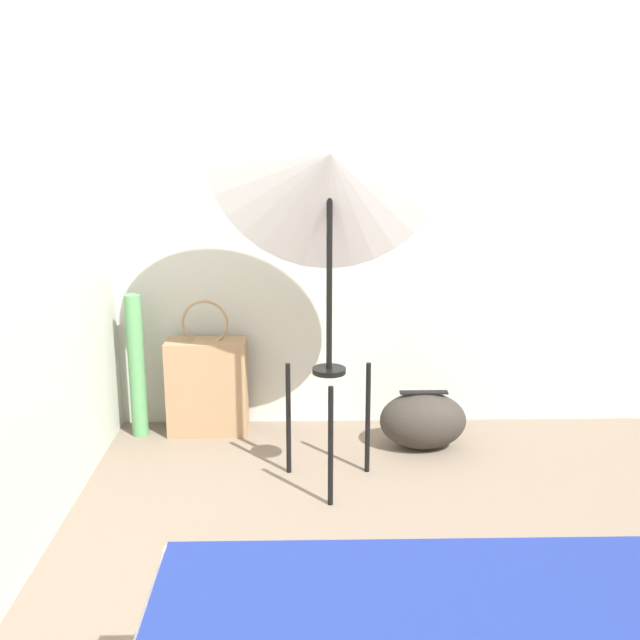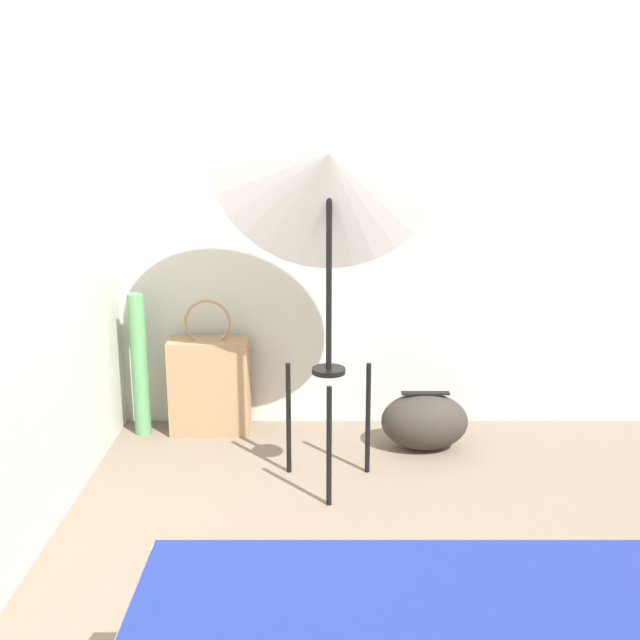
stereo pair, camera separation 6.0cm
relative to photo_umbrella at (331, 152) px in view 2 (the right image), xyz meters
name	(u,v)px [view 2 (the right image)]	position (x,y,z in m)	size (l,w,h in m)	color
wall_back	(401,140)	(0.31, 0.66, 0.03)	(8.00, 0.05, 2.60)	beige
wall_side_left	(5,145)	(-0.98, -0.41, 0.03)	(0.05, 8.00, 2.60)	beige
photo_umbrella	(331,152)	(0.00, 0.00, 0.00)	(0.93, 0.34, 1.75)	black
tote_bag	(211,385)	(-0.53, 0.52, -1.05)	(0.36, 0.16, 0.62)	#9E7A56
duffel_bag	(426,421)	(0.42, 0.32, -1.15)	(0.37, 0.25, 0.26)	#332D28
paper_roll	(141,365)	(-0.84, 0.49, -0.94)	(0.07, 0.07, 0.65)	#56995B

